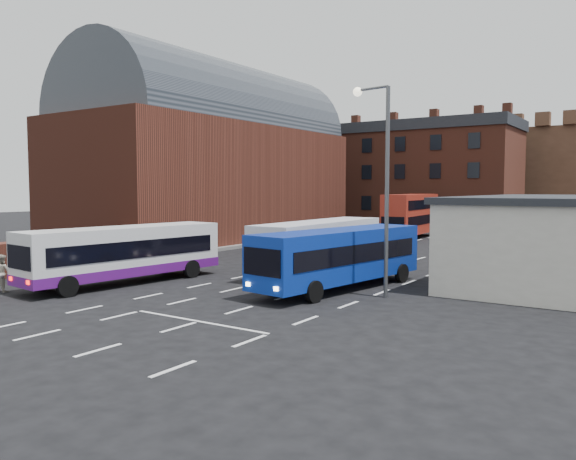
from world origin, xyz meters
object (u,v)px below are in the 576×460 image
Objects in this scene: bus_white_inbound at (320,243)px; bus_red_double at (411,215)px; pedestrian_red at (41,275)px; pedestrian_beige at (2,273)px; bus_blue at (340,254)px; bus_white_outbound at (124,250)px; street_lamp at (381,169)px.

bus_white_inbound is 23.75m from bus_red_double.
pedestrian_red is 0.81× the size of pedestrian_beige.
pedestrian_red is at bearing -132.15° from pedestrian_beige.
bus_red_double is (-7.28, 27.12, 0.56)m from bus_blue.
pedestrian_red is (-1.87, -3.28, -0.95)m from bus_white_outbound.
street_lamp reaches higher than pedestrian_beige.
bus_red_double is (-4.03, 23.40, 0.50)m from bus_white_inbound.
bus_white_inbound is 14.07m from pedestrian_red.
bus_white_inbound is 6.19× the size of pedestrian_beige.
bus_red_double is 1.16× the size of street_lamp.
pedestrian_beige is at bearing 77.77° from bus_red_double.
bus_white_inbound is 1.02× the size of bus_blue.
bus_blue is 0.99× the size of bus_red_double.
bus_white_inbound is at bearing 95.30° from bus_red_double.
bus_red_double is 29.53m from street_lamp.
bus_red_double is at bearing -112.18° from pedestrian_red.
bus_white_outbound is 10.47m from bus_blue.
street_lamp reaches higher than pedestrian_red.
street_lamp is (2.29, -0.63, 3.81)m from bus_blue.
bus_white_inbound is at bearing -140.69° from pedestrian_red.
bus_white_outbound is at bearing -128.95° from pedestrian_beige.
bus_white_outbound is 0.99× the size of bus_red_double.
street_lamp is at bearing -167.93° from pedestrian_red.
bus_white_inbound is 1.01× the size of bus_red_double.
bus_white_outbound is 1.00× the size of bus_blue.
bus_blue is 4.49m from street_lamp.
bus_white_inbound is at bearing 141.88° from street_lamp.
street_lamp is at bearing 104.56° from bus_red_double.
pedestrian_red is at bearing -113.51° from bus_white_outbound.
bus_red_double is at bearing 109.03° from street_lamp.
bus_blue reaches higher than pedestrian_red.
street_lamp reaches higher than bus_red_double.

